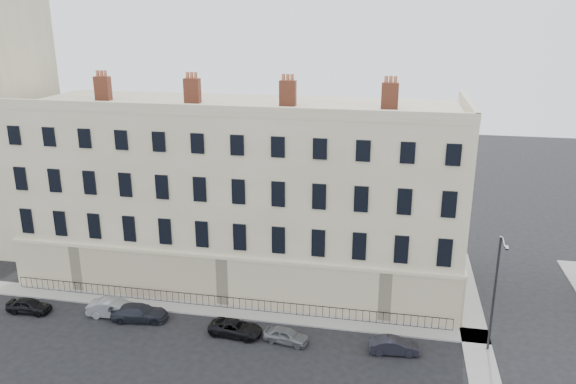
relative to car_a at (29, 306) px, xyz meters
name	(u,v)px	position (x,y,z in m)	size (l,w,h in m)	color
ground	(282,356)	(20.31, -1.92, -0.58)	(160.00, 160.00, 0.00)	black
terrace	(242,192)	(14.35, 10.04, 6.92)	(36.22, 12.22, 17.00)	#C1B68F
pavement_terrace	(171,305)	(10.31, 3.08, -0.52)	(48.00, 2.00, 0.12)	gray
pavement_east_return	(470,315)	(33.31, 6.08, -0.52)	(2.00, 24.00, 0.12)	gray
railings	(221,302)	(14.31, 3.48, -0.03)	(35.00, 0.04, 0.96)	black
car_a	(29,306)	(0.00, 0.00, 0.00)	(1.37, 3.40, 1.16)	black
car_b	(115,308)	(6.80, 0.75, 0.10)	(1.44, 4.12, 1.36)	gray
car_c	(140,313)	(8.87, 0.60, 0.04)	(1.73, 4.25, 1.23)	#20232B
car_d	(236,328)	(16.52, 0.03, -0.04)	(1.78, 3.87, 1.07)	black
car_e	(286,335)	(20.26, -0.22, -0.04)	(1.28, 3.18, 1.09)	slate
car_f	(394,346)	(27.66, -0.08, -0.02)	(1.18, 3.38, 1.11)	black
streetlamp	(495,290)	(33.97, 1.39, 4.06)	(0.31, 1.81, 8.36)	#29292E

